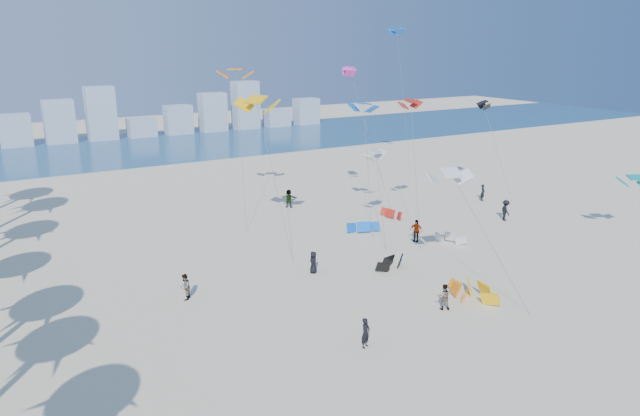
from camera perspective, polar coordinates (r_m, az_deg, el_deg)
ground at (r=27.74m, az=12.01°, el=-17.85°), size 220.00×220.00×0.00m
ocean at (r=91.40m, az=-19.84°, el=5.29°), size 220.00×220.00×0.00m
kitesurfer_near at (r=31.03m, az=4.42°, el=-11.91°), size 0.70×0.61×1.62m
kitesurfer_mid at (r=35.73m, az=11.86°, el=-8.38°), size 0.96×0.90×1.58m
kitesurfers_far at (r=49.27m, az=5.51°, el=-1.20°), size 33.48×16.61×1.85m
grounded_kites at (r=43.72m, az=9.50°, el=-4.20°), size 10.09×19.69×0.95m
flying_kites at (r=49.38m, az=5.43°, el=10.29°), size 29.78×37.05×17.11m
distant_skyline at (r=100.53m, az=-21.78°, el=7.76°), size 85.00×3.00×8.40m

